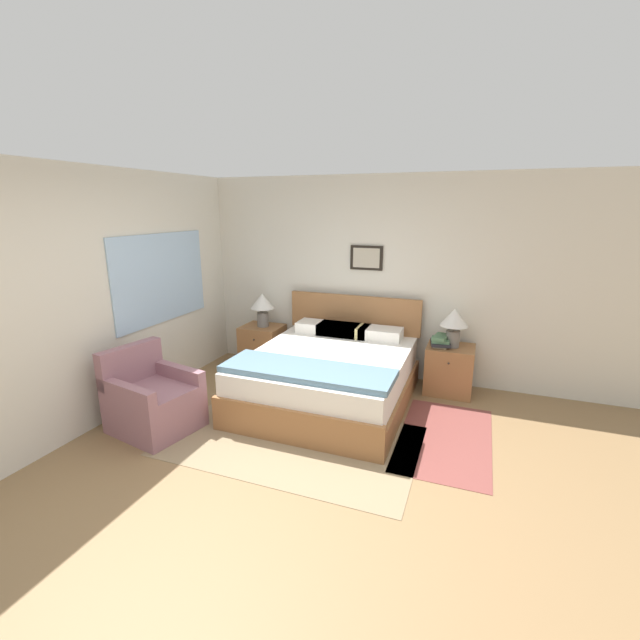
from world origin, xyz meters
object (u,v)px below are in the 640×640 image
at_px(nightstand_near_window, 263,346).
at_px(nightstand_by_door, 449,369).
at_px(table_lamp_by_door, 454,321).
at_px(bed, 329,375).
at_px(table_lamp_near_window, 262,304).
at_px(armchair, 152,401).

distance_m(nightstand_near_window, nightstand_by_door, 2.55).
bearing_deg(table_lamp_by_door, nightstand_near_window, 179.97).
relative_size(bed, table_lamp_near_window, 4.37).
xyz_separation_m(bed, table_lamp_by_door, (1.29, 0.76, 0.57)).
relative_size(bed, nightstand_near_window, 3.47).
xyz_separation_m(bed, nightstand_near_window, (-1.27, 0.76, -0.04)).
bearing_deg(table_lamp_by_door, armchair, -144.23).
height_order(armchair, table_lamp_by_door, table_lamp_by_door).
bearing_deg(bed, armchair, -140.15).
distance_m(nightstand_by_door, table_lamp_by_door, 0.61).
relative_size(armchair, nightstand_near_window, 1.52).
bearing_deg(table_lamp_by_door, table_lamp_near_window, 180.00).
distance_m(armchair, table_lamp_by_door, 3.45).
relative_size(table_lamp_near_window, table_lamp_by_door, 1.00).
height_order(armchair, nightstand_near_window, armchair).
bearing_deg(table_lamp_near_window, table_lamp_by_door, 0.00).
height_order(bed, table_lamp_near_window, bed).
xyz_separation_m(bed, armchair, (-1.47, -1.23, -0.04)).
relative_size(nightstand_by_door, table_lamp_by_door, 1.26).
bearing_deg(armchair, nightstand_by_door, 136.85).
xyz_separation_m(nightstand_by_door, table_lamp_near_window, (-2.53, -0.00, 0.61)).
bearing_deg(nightstand_near_window, nightstand_by_door, 0.00).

